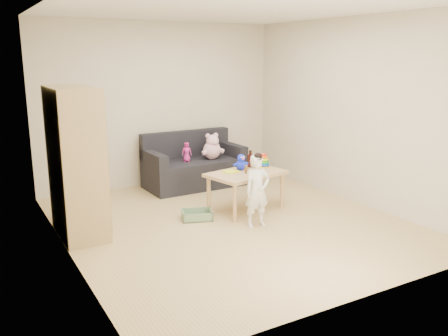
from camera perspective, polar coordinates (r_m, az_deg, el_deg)
room at (r=5.76m, az=0.80°, el=5.75°), size 4.50×4.50×4.50m
wardrobe at (r=5.70m, az=-17.39°, el=0.62°), size 0.48×0.96×1.73m
sofa at (r=7.66m, az=-3.55°, el=-0.61°), size 1.58×0.82×0.44m
play_table at (r=6.46m, az=2.66°, el=-2.81°), size 1.13×0.84×0.54m
storage_bin at (r=6.16m, az=-3.27°, el=-5.65°), size 0.46×0.40×0.11m
toddler at (r=5.82m, az=4.03°, el=-2.87°), size 0.34×0.24×0.88m
pink_bear at (r=7.64m, az=-1.47°, el=2.41°), size 0.32×0.28×0.35m
doll at (r=7.46m, az=-4.51°, el=1.91°), size 0.18×0.14×0.30m
ring_stacker at (r=6.67m, az=4.77°, el=0.76°), size 0.17×0.17×0.20m
brown_bottle at (r=6.66m, az=3.18°, el=0.96°), size 0.08×0.08×0.24m
blue_plush at (r=6.48m, az=2.02°, el=0.74°), size 0.21×0.17×0.23m
wooden_figure at (r=6.30m, az=2.65°, el=-0.16°), size 0.05×0.04×0.12m
yellow_book at (r=6.39m, az=0.88°, el=-0.42°), size 0.23×0.23×0.01m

